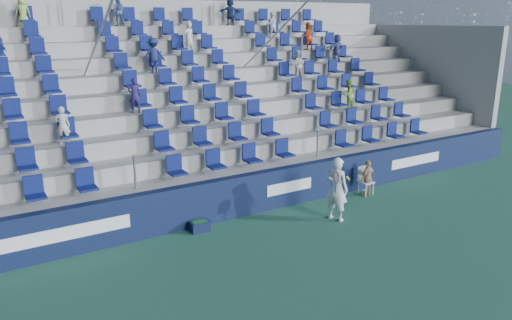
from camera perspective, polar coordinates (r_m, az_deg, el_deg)
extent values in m
plane|color=#296147|center=(12.21, 6.21, -10.94)|extent=(70.00, 70.00, 0.00)
cube|color=#10193B|center=(14.37, -1.41, -4.01)|extent=(24.00, 0.30, 1.20)
cube|color=white|center=(12.65, -21.20, -7.91)|extent=(3.20, 0.02, 0.34)
cube|color=white|center=(15.01, 3.86, -3.08)|extent=(1.60, 0.02, 0.34)
cube|color=white|center=(18.61, 17.81, -0.05)|extent=(2.40, 0.02, 0.34)
cube|color=#A1A19C|center=(14.84, -2.53, -3.36)|extent=(24.00, 0.85, 1.20)
cube|color=#A1A19C|center=(15.48, -4.08, -1.60)|extent=(24.00, 0.85, 1.70)
cube|color=#A1A19C|center=(16.13, -5.50, 0.03)|extent=(24.00, 0.85, 2.20)
cube|color=#A1A19C|center=(16.81, -6.80, 1.52)|extent=(24.00, 0.85, 2.70)
cube|color=#A1A19C|center=(17.51, -8.01, 2.90)|extent=(24.00, 0.85, 3.20)
cube|color=#A1A19C|center=(18.22, -9.12, 4.17)|extent=(24.00, 0.85, 3.70)
cube|color=#A1A19C|center=(18.95, -10.15, 5.34)|extent=(24.00, 0.85, 4.20)
cube|color=#A1A19C|center=(19.69, -11.11, 6.42)|extent=(24.00, 0.85, 4.70)
cube|color=#A1A19C|center=(20.44, -12.01, 7.42)|extent=(24.00, 0.85, 5.20)
cube|color=#A1A19C|center=(21.01, -12.72, 8.98)|extent=(24.00, 0.50, 6.20)
cube|color=#A1A19C|center=(24.51, 18.41, 8.33)|extent=(0.30, 7.65, 5.20)
cube|color=#0D1753|center=(14.56, -2.58, 0.17)|extent=(16.05, 0.50, 0.70)
cube|color=#0D1753|center=(15.16, -4.17, 2.73)|extent=(16.05, 0.50, 0.70)
cube|color=#0D1753|center=(15.80, -5.63, 5.09)|extent=(16.05, 0.50, 0.70)
cube|color=#0D1753|center=(16.47, -7.00, 7.26)|extent=(16.05, 0.50, 0.70)
cube|color=#0D1753|center=(17.18, -8.26, 9.25)|extent=(16.05, 0.50, 0.70)
cube|color=#0D1753|center=(17.91, -9.43, 11.07)|extent=(16.05, 0.50, 0.70)
cube|color=#0D1753|center=(18.66, -10.53, 12.75)|extent=(16.05, 0.50, 0.70)
cube|color=#0D1753|center=(19.44, -11.55, 14.29)|extent=(16.05, 0.50, 0.70)
cube|color=#0D1753|center=(20.23, -12.50, 15.71)|extent=(16.05, 0.50, 0.70)
cylinder|color=gray|center=(16.16, -18.35, 11.06)|extent=(0.06, 7.68, 4.55)
cylinder|color=gray|center=(18.50, 0.38, 12.36)|extent=(0.06, 7.68, 4.55)
imported|color=#18264A|center=(21.69, -2.96, 16.52)|extent=(1.04, 0.56, 1.07)
imported|color=#7AB147|center=(18.95, 10.46, 7.35)|extent=(0.62, 0.53, 1.12)
imported|color=beige|center=(18.99, -7.68, 13.62)|extent=(0.48, 0.38, 1.16)
imported|color=#3E4A88|center=(21.72, 9.23, 12.50)|extent=(1.12, 0.60, 1.16)
imported|color=#BABAA7|center=(14.40, -21.23, 3.71)|extent=(0.44, 0.35, 1.04)
imported|color=#3C5384|center=(19.86, -15.51, 16.06)|extent=(0.61, 0.53, 1.07)
imported|color=#1F1849|center=(15.68, -13.70, 7.18)|extent=(0.43, 0.32, 1.07)
imported|color=beige|center=(19.43, 4.68, 10.77)|extent=(0.60, 0.49, 1.14)
imported|color=#C74317|center=(21.78, 5.87, 13.91)|extent=(0.55, 0.43, 1.13)
imported|color=#8EB347|center=(19.18, -25.12, 15.06)|extent=(0.48, 0.31, 0.98)
imported|color=navy|center=(17.59, -11.62, 11.63)|extent=(0.83, 0.59, 1.16)
imported|color=white|center=(21.74, 1.80, 15.17)|extent=(0.58, 0.51, 1.03)
imported|color=silver|center=(14.09, 9.19, -3.28)|extent=(0.66, 0.78, 1.83)
cylinder|color=navy|center=(13.71, 9.10, -3.17)|extent=(0.03, 0.03, 0.28)
torus|color=black|center=(13.61, 9.16, -1.97)|extent=(0.30, 0.17, 0.28)
plane|color=#262626|center=(13.61, 9.16, -1.97)|extent=(0.30, 0.16, 0.29)
sphere|color=#C0D631|center=(14.01, 10.56, -2.14)|extent=(0.07, 0.07, 0.07)
sphere|color=#C0D631|center=(14.04, 10.40, -1.96)|extent=(0.07, 0.07, 0.07)
cube|color=white|center=(16.41, 12.49, -2.48)|extent=(0.41, 0.41, 0.04)
cube|color=white|center=(16.47, 12.08, -1.48)|extent=(0.40, 0.04, 0.50)
cylinder|color=white|center=(16.26, 12.42, -3.47)|extent=(0.03, 0.03, 0.40)
cylinder|color=white|center=(16.48, 13.24, -3.26)|extent=(0.03, 0.03, 0.40)
cylinder|color=white|center=(16.48, 11.64, -3.16)|extent=(0.03, 0.03, 0.40)
cylinder|color=white|center=(16.70, 12.46, -2.96)|extent=(0.03, 0.03, 0.40)
imported|color=tan|center=(16.33, 12.64, -1.98)|extent=(0.74, 0.43, 1.18)
cube|color=#0E1733|center=(13.53, -6.44, -7.53)|extent=(0.52, 0.36, 0.27)
cube|color=#1E662D|center=(13.50, -6.45, -7.29)|extent=(0.42, 0.26, 0.16)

